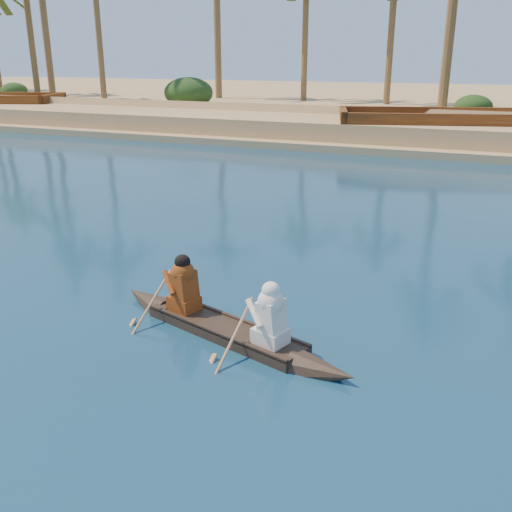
% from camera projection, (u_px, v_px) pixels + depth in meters
% --- Properties ---
extents(ground, '(160.00, 160.00, 0.00)m').
position_uv_depth(ground, '(170.00, 413.00, 7.65)').
color(ground, '#0C294F').
rests_on(ground, ground).
extents(sandy_embankment, '(150.00, 51.00, 1.50)m').
position_uv_depth(sandy_embankment, '(460.00, 107.00, 48.16)').
color(sandy_embankment, tan).
rests_on(sandy_embankment, ground).
extents(shrub_cluster, '(100.00, 6.00, 2.40)m').
position_uv_depth(shrub_cluster, '(441.00, 115.00, 34.59)').
color(shrub_cluster, '#1C3914').
rests_on(shrub_cluster, ground).
extents(canoe, '(5.13, 2.15, 1.42)m').
position_uv_depth(canoe, '(225.00, 320.00, 9.72)').
color(canoe, '#36271D').
rests_on(canoe, ground).
extents(barge_mid, '(13.93, 7.90, 2.20)m').
position_uv_depth(barge_mid, '(465.00, 132.00, 30.16)').
color(barge_mid, brown).
rests_on(barge_mid, ground).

